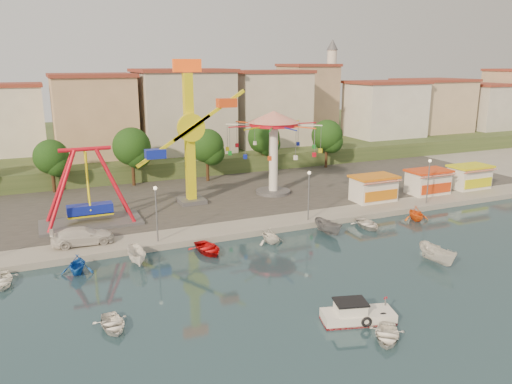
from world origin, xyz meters
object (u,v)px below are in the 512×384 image
wave_swinger (274,134)px  rowboat_a (113,324)px  skiff (437,255)px  cabin_motorboat (356,315)px  pirate_ship_ride (88,188)px  van (82,236)px  kamikaze_tower (194,138)px

wave_swinger → rowboat_a: wave_swinger is taller
skiff → wave_swinger: bearing=98.0°
cabin_motorboat → skiff: 13.34m
wave_swinger → rowboat_a: size_ratio=3.69×
pirate_ship_ride → rowboat_a: (-0.94, -21.26, -4.07)m
van → cabin_motorboat: bearing=-143.3°
pirate_ship_ride → skiff: 33.96m
kamikaze_tower → skiff: 29.30m
kamikaze_tower → cabin_motorboat: kamikaze_tower is taller
pirate_ship_ride → cabin_motorboat: (14.05, -26.85, -3.94)m
cabin_motorboat → skiff: (12.13, 5.53, 0.34)m
pirate_ship_ride → wave_swinger: (22.55, 3.62, 3.80)m
rowboat_a → van: (-0.38, 15.38, 1.07)m
rowboat_a → skiff: skiff is taller
cabin_motorboat → skiff: size_ratio=1.25×
rowboat_a → wave_swinger: bearing=43.7°
cabin_motorboat → kamikaze_tower: bearing=108.8°
wave_swinger → van: bearing=-158.3°
pirate_ship_ride → skiff: pirate_ship_ride is taller
wave_swinger → van: wave_swinger is taller
cabin_motorboat → van: bearing=141.6°
rowboat_a → van: bearing=88.5°
wave_swinger → skiff: (3.63, -24.95, -7.41)m
rowboat_a → pirate_ship_ride: bearing=84.6°
kamikaze_tower → wave_swinger: bearing=1.7°
skiff → kamikaze_tower: bearing=119.2°
rowboat_a → skiff: (27.13, -0.07, 0.46)m
kamikaze_tower → cabin_motorboat: 31.24m
van → wave_swinger: bearing=-67.8°
kamikaze_tower → cabin_motorboat: size_ratio=3.23×
kamikaze_tower → rowboat_a: 29.02m
cabin_motorboat → skiff: skiff is taller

